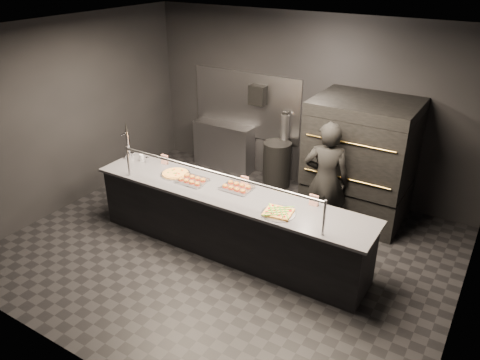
{
  "coord_description": "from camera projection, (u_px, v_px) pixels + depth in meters",
  "views": [
    {
      "loc": [
        3.08,
        -4.67,
        3.86
      ],
      "look_at": [
        0.07,
        0.2,
        1.04
      ],
      "focal_mm": 35.0,
      "sensor_mm": 36.0,
      "label": 1
    }
  ],
  "objects": [
    {
      "name": "room",
      "position": [
        228.0,
        151.0,
        6.11
      ],
      "size": [
        6.04,
        6.0,
        3.0
      ],
      "color": "black",
      "rests_on": "ground"
    },
    {
      "name": "service_counter",
      "position": [
        228.0,
        221.0,
        6.51
      ],
      "size": [
        4.1,
        0.78,
        1.37
      ],
      "color": "black",
      "rests_on": "ground"
    },
    {
      "name": "pizza_oven",
      "position": [
        360.0,
        160.0,
        7.18
      ],
      "size": [
        1.5,
        1.23,
        1.91
      ],
      "color": "black",
      "rests_on": "ground"
    },
    {
      "name": "prep_shelf",
      "position": [
        224.0,
        146.0,
        9.05
      ],
      "size": [
        1.2,
        0.35,
        0.9
      ],
      "primitive_type": "cube",
      "color": "#99999E",
      "rests_on": "ground"
    },
    {
      "name": "towel_dispenser",
      "position": [
        258.0,
        95.0,
        8.28
      ],
      "size": [
        0.3,
        0.2,
        0.35
      ],
      "primitive_type": "cube",
      "color": "black",
      "rests_on": "room"
    },
    {
      "name": "fire_extinguisher",
      "position": [
        285.0,
        127.0,
        8.25
      ],
      "size": [
        0.14,
        0.14,
        0.51
      ],
      "color": "#B2B2B7",
      "rests_on": "room"
    },
    {
      "name": "beer_tap",
      "position": [
        128.0,
        148.0,
        7.28
      ],
      "size": [
        0.15,
        0.22,
        0.6
      ],
      "color": "silver",
      "rests_on": "service_counter"
    },
    {
      "name": "round_pizza",
      "position": [
        175.0,
        174.0,
        6.8
      ],
      "size": [
        0.44,
        0.44,
        0.03
      ],
      "color": "silver",
      "rests_on": "service_counter"
    },
    {
      "name": "slider_tray_a",
      "position": [
        192.0,
        180.0,
        6.59
      ],
      "size": [
        0.46,
        0.36,
        0.07
      ],
      "color": "silver",
      "rests_on": "service_counter"
    },
    {
      "name": "slider_tray_b",
      "position": [
        237.0,
        187.0,
        6.39
      ],
      "size": [
        0.42,
        0.31,
        0.07
      ],
      "color": "silver",
      "rests_on": "service_counter"
    },
    {
      "name": "square_pizza",
      "position": [
        278.0,
        213.0,
        5.79
      ],
      "size": [
        0.43,
        0.43,
        0.05
      ],
      "color": "silver",
      "rests_on": "service_counter"
    },
    {
      "name": "condiment_jar",
      "position": [
        143.0,
        158.0,
        7.21
      ],
      "size": [
        0.17,
        0.07,
        0.11
      ],
      "color": "silver",
      "rests_on": "service_counter"
    },
    {
      "name": "tent_cards",
      "position": [
        237.0,
        179.0,
        6.51
      ],
      "size": [
        2.58,
        0.04,
        0.15
      ],
      "color": "white",
      "rests_on": "service_counter"
    },
    {
      "name": "trash_bin",
      "position": [
        277.0,
        164.0,
        8.37
      ],
      "size": [
        0.49,
        0.49,
        0.82
      ],
      "primitive_type": "cylinder",
      "color": "black",
      "rests_on": "ground"
    },
    {
      "name": "worker",
      "position": [
        326.0,
        180.0,
        6.71
      ],
      "size": [
        0.74,
        0.6,
        1.77
      ],
      "primitive_type": "imported",
      "rotation": [
        0.0,
        0.0,
        3.44
      ],
      "color": "black",
      "rests_on": "ground"
    }
  ]
}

